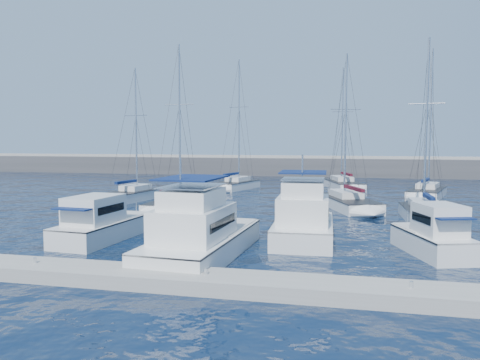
% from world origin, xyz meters
% --- Properties ---
extents(ground, '(220.00, 220.00, 0.00)m').
position_xyz_m(ground, '(0.00, 0.00, 0.00)').
color(ground, black).
rests_on(ground, ground).
extents(breakwater, '(160.00, 6.00, 4.45)m').
position_xyz_m(breakwater, '(0.00, 52.00, 1.05)').
color(breakwater, '#424244').
rests_on(breakwater, ground).
extents(dock, '(40.00, 2.20, 0.60)m').
position_xyz_m(dock, '(0.00, -11.00, 0.30)').
color(dock, gray).
rests_on(dock, ground).
extents(dock_cleat_near_port, '(0.16, 0.16, 0.25)m').
position_xyz_m(dock_cleat_near_port, '(-8.00, -11.00, 0.72)').
color(dock_cleat_near_port, silver).
rests_on(dock_cleat_near_port, dock).
extents(dock_cleat_centre, '(0.16, 0.16, 0.25)m').
position_xyz_m(dock_cleat_centre, '(0.00, -11.00, 0.72)').
color(dock_cleat_centre, silver).
rests_on(dock_cleat_centre, dock).
extents(dock_cleat_near_stbd, '(0.16, 0.16, 0.25)m').
position_xyz_m(dock_cleat_near_stbd, '(8.00, -11.00, 0.72)').
color(dock_cleat_near_stbd, silver).
rests_on(dock_cleat_near_stbd, dock).
extents(motor_yacht_port_outer, '(3.38, 7.49, 3.20)m').
position_xyz_m(motor_yacht_port_outer, '(-8.95, -3.51, 0.94)').
color(motor_yacht_port_outer, silver).
rests_on(motor_yacht_port_outer, ground).
extents(motor_yacht_port_inner, '(4.25, 10.37, 4.69)m').
position_xyz_m(motor_yacht_port_inner, '(-1.73, -6.38, 1.13)').
color(motor_yacht_port_inner, silver).
rests_on(motor_yacht_port_inner, ground).
extents(motor_yacht_stbd_inner, '(3.77, 7.62, 4.69)m').
position_xyz_m(motor_yacht_stbd_inner, '(3.12, -1.18, 1.13)').
color(motor_yacht_stbd_inner, silver).
rests_on(motor_yacht_stbd_inner, ground).
extents(motor_yacht_stbd_outer, '(3.90, 5.94, 3.20)m').
position_xyz_m(motor_yacht_stbd_outer, '(10.18, -2.98, 0.94)').
color(motor_yacht_stbd_outer, silver).
rests_on(motor_yacht_stbd_outer, ground).
extents(sailboat_mid_a, '(4.26, 7.48, 13.74)m').
position_xyz_m(sailboat_mid_a, '(-15.55, 14.80, 0.52)').
color(sailboat_mid_a, silver).
rests_on(sailboat_mid_a, ground).
extents(sailboat_mid_b, '(3.36, 8.41, 14.70)m').
position_xyz_m(sailboat_mid_b, '(-8.75, 9.16, 0.52)').
color(sailboat_mid_b, silver).
rests_on(sailboat_mid_b, ground).
extents(sailboat_mid_d, '(6.06, 9.67, 14.16)m').
position_xyz_m(sailboat_mid_d, '(5.75, 13.66, 0.51)').
color(sailboat_mid_d, silver).
rests_on(sailboat_mid_d, ground).
extents(sailboat_mid_e, '(3.23, 7.08, 14.16)m').
position_xyz_m(sailboat_mid_e, '(11.51, 8.45, 0.53)').
color(sailboat_mid_e, silver).
rests_on(sailboat_mid_e, ground).
extents(sailboat_back_a, '(5.01, 7.98, 16.41)m').
position_xyz_m(sailboat_back_a, '(-7.77, 27.62, 0.55)').
color(sailboat_back_a, silver).
rests_on(sailboat_back_a, ground).
extents(sailboat_back_b, '(5.49, 9.73, 15.55)m').
position_xyz_m(sailboat_back_b, '(5.26, 31.25, 0.52)').
color(sailboat_back_b, silver).
rests_on(sailboat_back_b, ground).
extents(sailboat_back_c, '(5.36, 8.78, 16.09)m').
position_xyz_m(sailboat_back_c, '(14.06, 23.69, 0.54)').
color(sailboat_back_c, silver).
rests_on(sailboat_back_c, ground).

